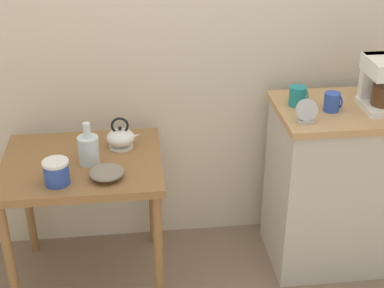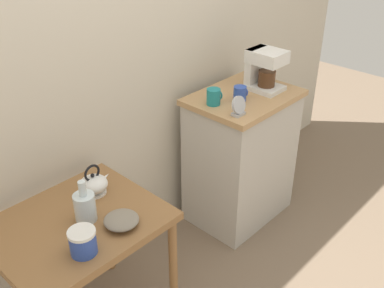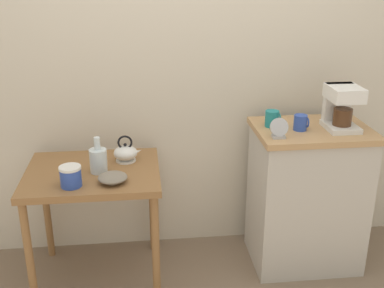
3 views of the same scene
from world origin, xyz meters
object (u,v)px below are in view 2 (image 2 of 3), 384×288
at_px(coffee_maker, 263,68).
at_px(table_clock, 239,107).
at_px(teakettle, 94,184).
at_px(bowl_stoneware, 121,220).
at_px(mug_dark_teal, 214,97).
at_px(canister_enamel, 83,242).
at_px(glass_carafe_vase, 85,206).
at_px(mug_blue, 240,93).

height_order(coffee_maker, table_clock, coffee_maker).
xyz_separation_m(teakettle, table_clock, (0.87, -0.22, 0.19)).
xyz_separation_m(bowl_stoneware, mug_dark_teal, (0.95, 0.28, 0.21)).
relative_size(canister_enamel, coffee_maker, 0.45).
xyz_separation_m(coffee_maker, mug_dark_teal, (-0.39, 0.07, -0.09)).
xyz_separation_m(glass_carafe_vase, table_clock, (1.02, -0.07, 0.17)).
xyz_separation_m(canister_enamel, table_clock, (1.15, 0.10, 0.19)).
height_order(bowl_stoneware, coffee_maker, coffee_maker).
height_order(mug_blue, table_clock, table_clock).
bearing_deg(mug_blue, bowl_stoneware, -169.84).
height_order(canister_enamel, table_clock, table_clock).
bearing_deg(glass_carafe_vase, teakettle, 43.34).
distance_m(coffee_maker, table_clock, 0.44).
distance_m(bowl_stoneware, canister_enamel, 0.22).
relative_size(mug_blue, table_clock, 0.79).
xyz_separation_m(bowl_stoneware, mug_blue, (1.10, 0.20, 0.21)).
distance_m(mug_dark_teal, table_clock, 0.20).
relative_size(coffee_maker, mug_blue, 2.82).
relative_size(teakettle, glass_carafe_vase, 0.82).
distance_m(canister_enamel, table_clock, 1.17).
height_order(teakettle, mug_dark_teal, mug_dark_teal).
height_order(glass_carafe_vase, table_clock, table_clock).
distance_m(bowl_stoneware, glass_carafe_vase, 0.18).
height_order(canister_enamel, mug_blue, mug_blue).
distance_m(coffee_maker, mug_blue, 0.26).
height_order(teakettle, glass_carafe_vase, glass_carafe_vase).
height_order(glass_carafe_vase, canister_enamel, glass_carafe_vase).
height_order(mug_dark_teal, table_clock, table_clock).
distance_m(bowl_stoneware, mug_blue, 1.14).
bearing_deg(bowl_stoneware, glass_carafe_vase, 119.01).
distance_m(canister_enamel, coffee_maker, 1.60).
bearing_deg(canister_enamel, mug_dark_teal, 14.29).
xyz_separation_m(bowl_stoneware, glass_carafe_vase, (-0.08, 0.15, 0.05)).
distance_m(mug_blue, table_clock, 0.20).
bearing_deg(teakettle, mug_dark_teal, -1.10).
bearing_deg(coffee_maker, teakettle, 175.99).
bearing_deg(teakettle, canister_enamel, -132.24).
bearing_deg(mug_blue, canister_enamel, -170.61).
bearing_deg(glass_carafe_vase, table_clock, -4.18).
bearing_deg(canister_enamel, coffee_maker, 8.22).
bearing_deg(table_clock, mug_blue, 36.00).
bearing_deg(canister_enamel, glass_carafe_vase, 51.98).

